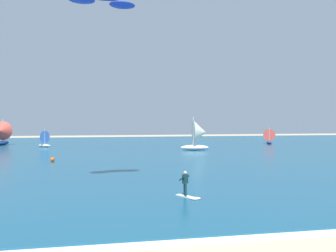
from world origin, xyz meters
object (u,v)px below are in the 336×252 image
kite (102,0)px  sailboat_heeled_over (199,135)px  kitesurfer (187,188)px  sailboat_trailing (43,139)px  sailboat_outermost (269,136)px  sailboat_anchored_offshore (1,133)px  marker_buoy (53,159)px

kite → sailboat_heeled_over: kite is taller
kitesurfer → kite: size_ratio=0.38×
sailboat_trailing → sailboat_heeled_over: bearing=-24.3°
sailboat_outermost → kitesurfer: bearing=-122.2°
kitesurfer → kite: bearing=142.5°
sailboat_anchored_offshore → sailboat_heeled_over: sailboat_heeled_over is taller
sailboat_anchored_offshore → sailboat_trailing: (8.92, -6.13, -0.88)m
kitesurfer → sailboat_anchored_offshore: size_ratio=0.37×
sailboat_outermost → sailboat_anchored_offshore: size_ratio=0.66×
kite → sailboat_anchored_offshore: size_ratio=0.97×
kite → marker_buoy: (-5.98, 17.42, -13.54)m
sailboat_trailing → kite: bearing=-75.1°
kitesurfer → sailboat_outermost: sailboat_outermost is taller
kite → sailboat_anchored_offshore: (-20.03, 47.93, -11.36)m
kitesurfer → sailboat_anchored_offshore: sailboat_anchored_offshore is taller
sailboat_anchored_offshore → kite: bearing=-67.3°
sailboat_outermost → marker_buoy: 47.25m
sailboat_outermost → marker_buoy: (-40.40, -24.45, -1.36)m
kitesurfer → sailboat_outermost: 54.42m
kite → sailboat_trailing: (-11.10, 41.80, -12.24)m
kitesurfer → marker_buoy: bearing=117.8°
kitesurfer → marker_buoy: kitesurfer is taller
kitesurfer → sailboat_outermost: size_ratio=0.56×
sailboat_outermost → sailboat_anchored_offshore: (-54.45, 6.06, 0.83)m
sailboat_anchored_offshore → sailboat_trailing: 10.86m
sailboat_outermost → sailboat_heeled_over: bearing=-147.1°
sailboat_outermost → sailboat_trailing: sailboat_outermost is taller
sailboat_outermost → marker_buoy: bearing=-148.8°
sailboat_outermost → sailboat_heeled_over: 22.36m
kite → sailboat_heeled_over: 35.44m
sailboat_trailing → sailboat_outermost: bearing=0.1°
sailboat_heeled_over → marker_buoy: size_ratio=10.41×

